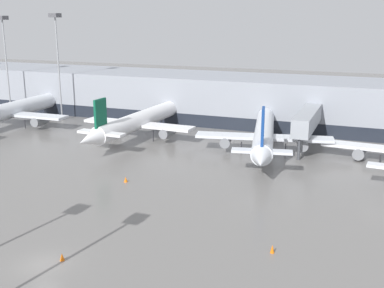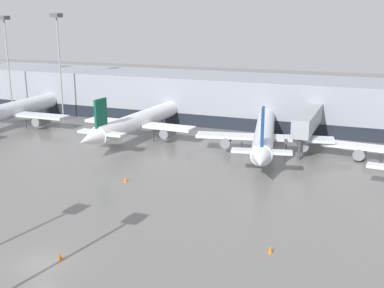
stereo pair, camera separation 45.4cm
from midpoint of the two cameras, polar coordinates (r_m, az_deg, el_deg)
The scene contains 10 objects.
ground_plane at distance 44.23m, azimuth -17.16°, elevation -13.45°, with size 320.00×320.00×0.00m, color slate.
terminal_building at distance 96.45m, azimuth 6.16°, elevation 5.28°, with size 160.00×31.41×9.00m.
parked_jet_0 at distance 98.58m, azimuth -20.53°, elevation 3.74°, with size 24.23×38.14×10.41m.
parked_jet_2 at distance 82.95m, azimuth -6.22°, elevation 2.70°, with size 20.33×33.03×8.65m.
parked_jet_3 at distance 74.12m, azimuth 8.72°, elevation 1.17°, with size 20.98×33.08×9.21m.
traffic_cone_0 at distance 44.53m, azimuth 9.57°, elevation -12.18°, with size 0.40×0.40×0.78m.
traffic_cone_1 at distance 62.16m, azimuth -7.70°, elevation -4.16°, with size 0.49×0.49×0.67m.
traffic_cone_3 at distance 44.28m, azimuth -15.08°, elevation -12.74°, with size 0.41×0.41×0.69m.
apron_light_mast_1 at distance 107.91m, azimuth -21.10°, elevation 11.56°, with size 1.80×1.80×20.58m.
apron_light_mast_3 at distance 100.05m, azimuth -15.49°, elevation 11.99°, with size 1.80×1.80×21.05m.
Camera 2 is at (25.73, -29.64, 20.54)m, focal length 45.00 mm.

